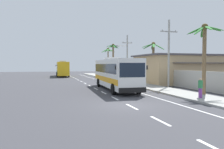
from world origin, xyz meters
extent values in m
plane|color=#3A3A3F|center=(0.00, 0.00, 0.00)|extent=(160.00, 160.00, 0.00)
cube|color=#999993|center=(6.80, 10.00, 0.07)|extent=(3.20, 90.00, 0.14)
cube|color=white|center=(0.00, -8.45, 0.00)|extent=(0.16, 2.00, 0.01)
cube|color=white|center=(0.00, -4.59, 0.00)|extent=(0.16, 2.00, 0.01)
cube|color=white|center=(0.00, -0.74, 0.00)|extent=(0.16, 2.00, 0.01)
cube|color=white|center=(0.00, 3.11, 0.00)|extent=(0.16, 2.00, 0.01)
cube|color=white|center=(0.00, 6.96, 0.00)|extent=(0.16, 2.00, 0.01)
cube|color=white|center=(0.00, 10.81, 0.00)|extent=(0.16, 2.00, 0.01)
cube|color=white|center=(0.00, 14.66, 0.00)|extent=(0.16, 2.00, 0.01)
cube|color=white|center=(0.00, 18.52, 0.00)|extent=(0.16, 2.00, 0.01)
cube|color=white|center=(0.00, 22.37, 0.00)|extent=(0.16, 2.00, 0.01)
cube|color=white|center=(0.00, 26.22, 0.00)|extent=(0.16, 2.00, 0.01)
cube|color=white|center=(0.00, 30.07, 0.00)|extent=(0.16, 2.00, 0.01)
cube|color=white|center=(0.00, 33.92, 0.00)|extent=(0.16, 2.00, 0.01)
cube|color=white|center=(0.00, 37.77, 0.00)|extent=(0.16, 2.00, 0.01)
cube|color=white|center=(0.00, 41.63, 0.00)|extent=(0.16, 2.00, 0.01)
cube|color=white|center=(0.00, 45.48, 0.00)|extent=(0.16, 2.00, 0.01)
cube|color=white|center=(0.00, 49.33, 0.00)|extent=(0.16, 2.00, 0.01)
cube|color=white|center=(3.47, 15.00, 0.00)|extent=(0.14, 70.00, 0.01)
cube|color=#B2B2AD|center=(10.60, 14.00, 1.06)|extent=(0.24, 60.00, 2.12)
cube|color=white|center=(1.95, 9.43, 1.88)|extent=(3.06, 12.08, 2.98)
cube|color=#192333|center=(1.96, 9.63, 2.40)|extent=(3.05, 11.12, 0.95)
cube|color=#192333|center=(1.69, 3.49, 2.33)|extent=(2.33, 0.20, 1.25)
cube|color=orange|center=(1.95, 9.43, 1.21)|extent=(3.09, 11.84, 0.54)
cube|color=black|center=(1.68, 3.40, 0.59)|extent=(2.49, 0.27, 0.44)
cube|color=#B7B7B7|center=(2.01, 10.93, 3.51)|extent=(1.51, 2.69, 0.28)
cube|color=black|center=(3.14, 3.63, 2.55)|extent=(0.12, 0.09, 0.36)
cube|color=black|center=(0.25, 3.76, 2.55)|extent=(0.12, 0.09, 0.36)
cylinder|color=black|center=(3.00, 5.19, 0.52)|extent=(0.37, 1.05, 1.04)
cylinder|color=black|center=(0.52, 5.30, 0.52)|extent=(0.37, 1.05, 1.04)
cylinder|color=black|center=(3.35, 12.97, 0.52)|extent=(0.37, 1.05, 1.04)
cylinder|color=black|center=(0.87, 13.07, 0.52)|extent=(0.37, 1.05, 1.04)
cube|color=gold|center=(-2.00, 39.97, 1.92)|extent=(2.86, 11.91, 3.05)
cube|color=#192333|center=(-2.00, 39.77, 2.45)|extent=(2.87, 10.96, 0.98)
cube|color=#192333|center=(-1.86, 45.86, 2.38)|extent=(2.37, 0.16, 1.28)
cube|color=#1E843D|center=(-2.00, 39.97, 1.23)|extent=(2.89, 11.67, 0.55)
cube|color=black|center=(-1.85, 45.95, 0.59)|extent=(2.53, 0.22, 0.44)
cube|color=#B7B7B7|center=(-2.03, 38.49, 3.58)|extent=(1.48, 2.64, 0.28)
cube|color=black|center=(-3.33, 45.68, 2.60)|extent=(0.12, 0.08, 0.36)
cube|color=black|center=(-0.39, 45.61, 2.60)|extent=(0.12, 0.08, 0.36)
cylinder|color=black|center=(-3.16, 44.15, 0.52)|extent=(0.34, 1.05, 1.04)
cylinder|color=black|center=(-0.64, 44.09, 0.52)|extent=(0.34, 1.05, 1.04)
cylinder|color=black|center=(-3.35, 36.45, 0.52)|extent=(0.34, 1.05, 1.04)
cylinder|color=black|center=(-0.82, 36.39, 0.52)|extent=(0.34, 1.05, 1.04)
cylinder|color=black|center=(4.15, 18.45, 0.30)|extent=(0.14, 0.60, 0.60)
cylinder|color=black|center=(4.23, 19.81, 0.30)|extent=(0.16, 0.61, 0.60)
cube|color=gold|center=(4.19, 19.08, 0.52)|extent=(0.30, 1.11, 0.36)
cube|color=black|center=(4.21, 19.38, 0.72)|extent=(0.27, 0.61, 0.12)
cylinder|color=gray|center=(4.16, 18.57, 0.60)|extent=(0.08, 0.32, 0.67)
cylinder|color=black|center=(4.17, 18.67, 1.04)|extent=(0.56, 0.07, 0.04)
sphere|color=#EAEACC|center=(4.16, 18.55, 0.90)|extent=(0.14, 0.14, 0.14)
cylinder|color=beige|center=(4.20, 19.33, 1.04)|extent=(0.32, 0.32, 0.63)
sphere|color=black|center=(4.20, 19.33, 1.48)|extent=(0.26, 0.26, 0.26)
cylinder|color=#75388E|center=(6.36, 0.54, 0.53)|extent=(0.28, 0.28, 0.78)
cylinder|color=#2D7A47|center=(6.36, 0.54, 1.24)|extent=(0.36, 0.36, 0.62)
sphere|color=beige|center=(6.36, 0.54, 1.64)|extent=(0.21, 0.21, 0.21)
cylinder|color=#75388E|center=(6.10, 20.04, 0.56)|extent=(0.28, 0.28, 0.84)
cylinder|color=gold|center=(6.10, 20.04, 1.31)|extent=(0.36, 0.36, 0.66)
sphere|color=brown|center=(6.10, 20.04, 1.74)|extent=(0.24, 0.24, 0.24)
cylinder|color=#2D7A47|center=(7.01, 16.08, 0.54)|extent=(0.28, 0.28, 0.80)
cylinder|color=#2D7A47|center=(7.01, 16.08, 1.25)|extent=(0.36, 0.36, 0.63)
sphere|color=#9E704C|center=(7.01, 16.08, 1.66)|extent=(0.21, 0.21, 0.21)
cylinder|color=#9E9E99|center=(8.76, 9.48, 4.11)|extent=(0.24, 0.24, 8.21)
cube|color=#9E9E99|center=(8.76, 9.48, 6.80)|extent=(2.26, 0.12, 0.12)
cylinder|color=#4C4742|center=(7.85, 9.48, 6.92)|extent=(0.08, 0.08, 0.16)
cylinder|color=#4C4742|center=(9.67, 9.48, 6.92)|extent=(0.08, 0.08, 0.16)
cylinder|color=#9E9E99|center=(8.31, 22.86, 4.04)|extent=(0.24, 0.24, 8.07)
cube|color=#9E9E99|center=(8.31, 22.86, 6.71)|extent=(1.88, 0.12, 0.12)
cylinder|color=#4C4742|center=(7.56, 22.86, 6.83)|extent=(0.08, 0.08, 0.16)
cylinder|color=#4C4742|center=(9.06, 22.86, 6.83)|extent=(0.08, 0.08, 0.16)
cylinder|color=#9E9E99|center=(7.33, 22.86, 6.17)|extent=(1.96, 0.09, 0.09)
cube|color=#4C4C51|center=(6.35, 22.86, 6.11)|extent=(0.44, 0.24, 0.14)
cylinder|color=brown|center=(8.92, 38.21, 3.34)|extent=(0.27, 0.27, 6.67)
ellipsoid|color=#337F33|center=(9.77, 38.16, 6.36)|extent=(1.78, 0.46, 0.92)
ellipsoid|color=#337F33|center=(9.39, 38.98, 6.48)|extent=(1.28, 1.75, 0.69)
ellipsoid|color=#337F33|center=(8.74, 39.06, 6.39)|extent=(0.73, 1.82, 0.87)
ellipsoid|color=#337F33|center=(8.13, 38.44, 6.30)|extent=(1.74, 0.81, 1.04)
ellipsoid|color=#337F33|center=(8.13, 38.01, 6.29)|extent=(1.73, 0.76, 1.07)
ellipsoid|color=#337F33|center=(8.66, 37.37, 6.43)|extent=(0.88, 1.84, 0.79)
ellipsoid|color=#337F33|center=(9.46, 37.59, 6.31)|extent=(1.39, 1.53, 1.03)
sphere|color=brown|center=(8.92, 38.21, 6.72)|extent=(0.56, 0.56, 0.56)
cylinder|color=brown|center=(7.69, 29.64, 3.42)|extent=(0.35, 0.35, 6.84)
ellipsoid|color=#28702D|center=(8.32, 29.74, 6.57)|extent=(1.36, 0.56, 0.84)
ellipsoid|color=#28702D|center=(8.20, 30.09, 6.65)|extent=(1.28, 1.19, 0.68)
ellipsoid|color=#28702D|center=(7.64, 30.33, 6.70)|extent=(0.48, 1.45, 0.58)
ellipsoid|color=#28702D|center=(7.05, 29.92, 6.75)|extent=(1.47, 0.90, 0.50)
ellipsoid|color=#28702D|center=(7.09, 29.41, 6.59)|extent=(1.38, 0.81, 0.80)
ellipsoid|color=#28702D|center=(7.68, 29.00, 6.59)|extent=(0.40, 1.35, 0.80)
ellipsoid|color=#28702D|center=(8.14, 29.10, 6.72)|extent=(1.19, 1.33, 0.54)
sphere|color=brown|center=(7.69, 29.64, 6.89)|extent=(0.56, 0.56, 0.56)
cylinder|color=brown|center=(8.07, 2.28, 3.06)|extent=(0.34, 0.34, 6.12)
ellipsoid|color=#337F33|center=(8.87, 2.18, 6.01)|extent=(1.67, 0.56, 0.53)
ellipsoid|color=#337F33|center=(8.40, 2.91, 5.80)|extent=(1.02, 1.49, 0.95)
ellipsoid|color=#337F33|center=(7.87, 3.05, 5.98)|extent=(0.75, 1.67, 0.59)
ellipsoid|color=#337F33|center=(7.43, 2.68, 5.87)|extent=(1.51, 1.14, 0.80)
ellipsoid|color=#337F33|center=(7.38, 2.10, 5.79)|extent=(1.53, 0.72, 0.96)
ellipsoid|color=#337F33|center=(7.84, 1.53, 5.93)|extent=(0.81, 1.64, 0.69)
ellipsoid|color=#337F33|center=(8.53, 1.64, 5.95)|extent=(1.25, 1.51, 0.66)
sphere|color=brown|center=(8.07, 2.28, 6.17)|extent=(0.56, 0.56, 0.56)
cylinder|color=brown|center=(9.50, 15.02, 2.90)|extent=(0.36, 0.36, 5.81)
ellipsoid|color=#337F33|center=(10.32, 14.87, 5.45)|extent=(1.76, 0.66, 1.02)
ellipsoid|color=#337F33|center=(9.80, 15.83, 5.51)|extent=(0.95, 1.79, 0.90)
ellipsoid|color=#337F33|center=(9.00, 15.73, 5.54)|extent=(1.33, 1.67, 0.85)
ellipsoid|color=#337F33|center=(8.61, 15.08, 5.60)|extent=(1.85, 0.48, 0.73)
ellipsoid|color=#337F33|center=(9.13, 14.22, 5.55)|extent=(1.09, 1.78, 0.83)
ellipsoid|color=#337F33|center=(10.02, 14.38, 5.44)|extent=(1.36, 1.55, 1.04)
sphere|color=brown|center=(9.50, 15.02, 5.86)|extent=(0.56, 0.56, 0.56)
cube|color=tan|center=(14.98, 15.52, 2.03)|extent=(13.27, 8.78, 4.06)
cube|color=#4C474C|center=(14.98, 15.52, 4.18)|extent=(14.07, 9.30, 0.24)
cube|color=#4C474C|center=(14.98, 10.78, 3.05)|extent=(9.29, 0.80, 0.10)
camera|label=1|loc=(-5.31, -14.31, 2.78)|focal=35.35mm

